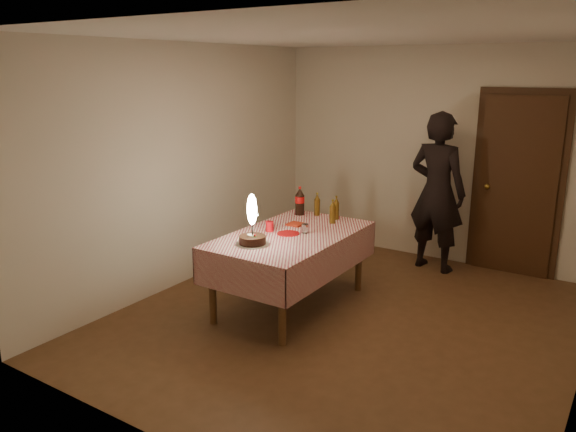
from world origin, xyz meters
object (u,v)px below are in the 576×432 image
Objects in this scene: dining_table at (291,244)px; amber_bottle_left at (317,205)px; birthday_cake at (252,231)px; red_cup at (270,226)px; amber_bottle_mid at (336,208)px; photographer at (437,192)px; cola_bottle at (300,201)px; amber_bottle_right at (333,212)px; clear_cup at (305,228)px; red_plate at (288,233)px.

dining_table is 6.75× the size of amber_bottle_left.
red_cup is (-0.11, 0.43, -0.08)m from birthday_cake.
amber_bottle_left is 0.26m from amber_bottle_mid.
photographer is (0.83, 1.85, 0.28)m from dining_table.
birthday_cake is 1.86× the size of amber_bottle_mid.
cola_bottle reaches higher than red_cup.
birthday_cake reaches higher than dining_table.
cola_bottle is at bearing 166.58° from amber_bottle_right.
red_cup is at bearing -95.72° from amber_bottle_left.
clear_cup is at bearing 45.09° from dining_table.
red_cup is 0.31× the size of cola_bottle.
photographer is (0.97, 1.10, 0.06)m from amber_bottle_left.
cola_bottle is 0.49m from amber_bottle_right.
dining_table is 17.20× the size of red_cup.
amber_bottle_mid is (0.13, 0.74, 0.11)m from red_plate.
amber_bottle_mid is at bearing -122.56° from photographer.
cola_bottle is 0.20m from amber_bottle_left.
amber_bottle_right is at bearing 74.67° from dining_table.
birthday_cake is 1.86× the size of amber_bottle_right.
amber_bottle_right reaches higher than dining_table.
amber_bottle_left is 1.00× the size of amber_bottle_mid.
cola_bottle is (-0.32, 0.68, 0.25)m from dining_table.
amber_bottle_left is (-0.25, 0.65, 0.07)m from clear_cup.
dining_table is 0.79m from cola_bottle.
red_cup is at bearing -113.48° from amber_bottle_mid.
birthday_cake reaches higher than red_plate.
photographer is (1.05, 1.90, 0.13)m from red_cup.
clear_cup is at bearing -112.57° from photographer.
cola_bottle reaches higher than red_plate.
amber_bottle_left reaches higher than dining_table.
amber_bottle_mid is (0.22, 1.20, -0.01)m from birthday_cake.
dining_table is 2.05m from photographer.
birthday_cake is 0.49m from red_plate.
cola_bottle reaches higher than amber_bottle_right.
photographer is at bearing 48.42° from amber_bottle_left.
dining_table is 0.80m from amber_bottle_left.
cola_bottle is (-0.42, 0.58, 0.11)m from clear_cup.
cola_bottle is at bearing -134.33° from photographer.
dining_table is 6.75× the size of amber_bottle_right.
clear_cup is 0.35× the size of amber_bottle_left.
photographer is at bearing 57.44° from amber_bottle_mid.
amber_bottle_right is 1.00× the size of amber_bottle_mid.
photographer reaches higher than red_cup.
photographer is at bearing 67.97° from birthday_cake.
birthday_cake reaches higher than cola_bottle.
red_plate is at bearing 7.02° from red_cup.
photographer reaches higher than red_plate.
dining_table is at bearing -79.25° from amber_bottle_left.
clear_cup reaches higher than red_plate.
birthday_cake is 4.75× the size of red_cup.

